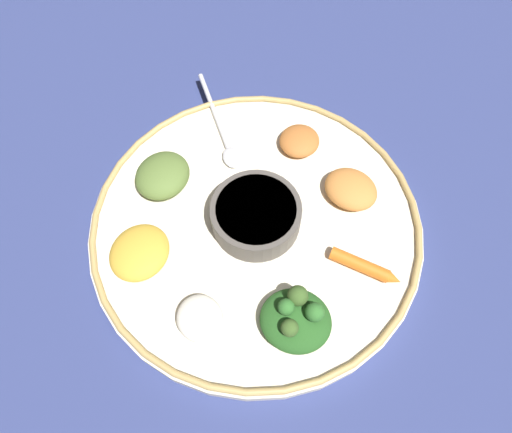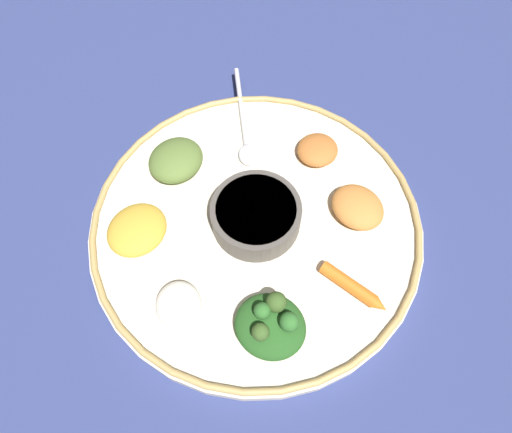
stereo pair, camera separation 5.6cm
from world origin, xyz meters
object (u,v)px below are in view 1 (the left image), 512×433
object	(u,v)px
spoon	(223,134)
greens_pile	(296,318)
carrot_near_spoon	(364,267)
center_bowl	(256,215)

from	to	relation	value
spoon	greens_pile	distance (m)	0.28
greens_pile	carrot_near_spoon	world-z (taller)	greens_pile
greens_pile	spoon	bearing A→B (deg)	156.74
center_bowl	greens_pile	world-z (taller)	greens_pile
greens_pile	center_bowl	bearing A→B (deg)	156.91
spoon	carrot_near_spoon	xyz separation A→B (m)	(0.26, -0.00, 0.00)
spoon	carrot_near_spoon	size ratio (longest dim) A/B	1.97
spoon	center_bowl	bearing A→B (deg)	-23.43
center_bowl	spoon	bearing A→B (deg)	156.57
spoon	carrot_near_spoon	world-z (taller)	carrot_near_spoon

